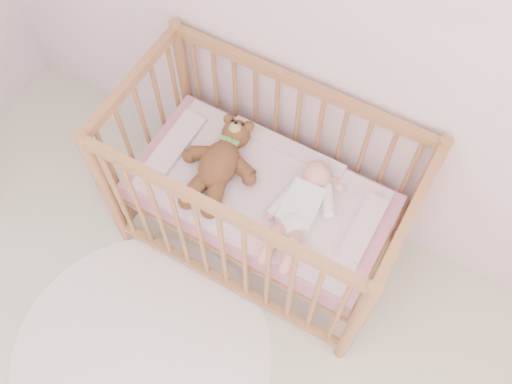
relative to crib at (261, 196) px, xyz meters
The scene contains 7 objects.
wall_back 0.95m from the crib, 68.43° to the left, with size 4.00×0.02×2.70m, color white.
crib is the anchor object (origin of this frame).
mattress 0.01m from the crib, ahead, with size 1.22×0.62×0.13m, color #CE8091.
blanket 0.06m from the crib, ahead, with size 1.10×0.58×0.06m, color pink, non-canonical shape.
baby 0.25m from the crib, ahead, with size 0.29×0.60×0.14m, color white, non-canonical shape.
teddy_bear 0.26m from the crib, behind, with size 0.39×0.55×0.15m, color brown, non-canonical shape.
rug 1.01m from the crib, 103.02° to the right, with size 1.30×1.30×0.01m, color white.
Camera 1 is at (0.45, 0.47, 2.90)m, focal length 40.00 mm.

